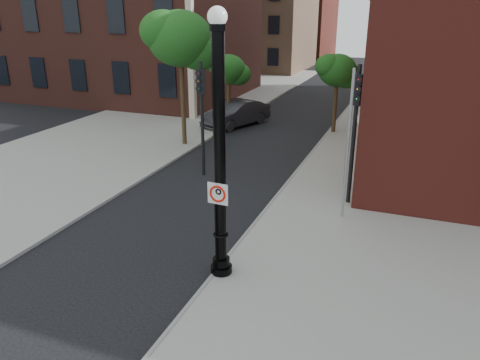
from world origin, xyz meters
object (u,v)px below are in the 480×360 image
at_px(lamppost, 220,165).
at_px(parked_car, 236,114).
at_px(traffic_signal_right, 356,113).
at_px(no_parking_sign, 218,194).
at_px(traffic_signal_left, 201,100).

height_order(lamppost, parked_car, lamppost).
relative_size(lamppost, traffic_signal_right, 1.36).
bearing_deg(lamppost, no_parking_sign, -86.38).
bearing_deg(lamppost, parked_car, 110.03).
height_order(traffic_signal_left, traffic_signal_right, traffic_signal_right).
height_order(no_parking_sign, traffic_signal_right, traffic_signal_right).
xyz_separation_m(no_parking_sign, traffic_signal_right, (2.57, 6.55, 0.98)).
xyz_separation_m(lamppost, no_parking_sign, (0.01, -0.18, -0.74)).
xyz_separation_m(no_parking_sign, parked_car, (-5.99, 16.58, -1.81)).
xyz_separation_m(lamppost, traffic_signal_right, (2.59, 6.36, 0.24)).
distance_m(no_parking_sign, traffic_signal_left, 8.70).
distance_m(traffic_signal_left, traffic_signal_right, 6.75).
xyz_separation_m(no_parking_sign, traffic_signal_left, (-4.09, 7.65, 0.78)).
distance_m(parked_car, traffic_signal_right, 13.48).
bearing_deg(parked_car, traffic_signal_left, -56.59).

